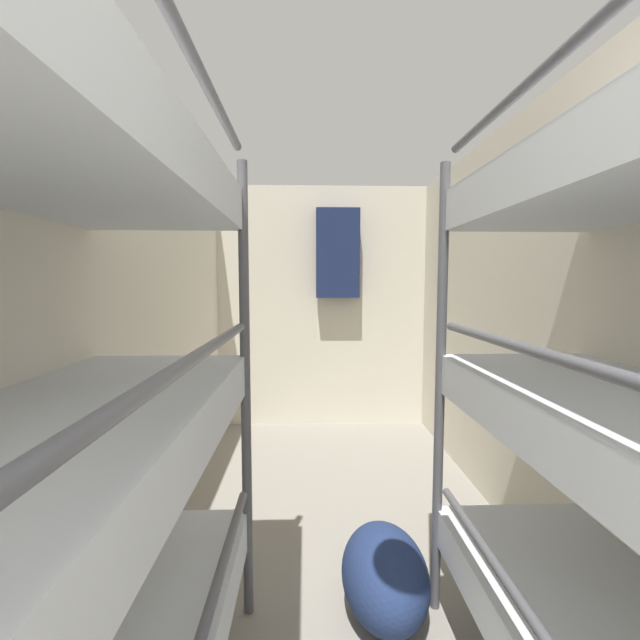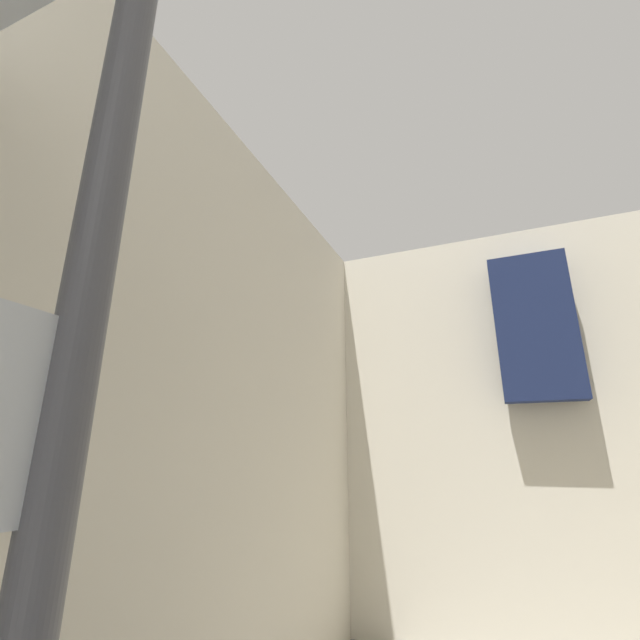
{
  "view_description": "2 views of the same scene",
  "coord_description": "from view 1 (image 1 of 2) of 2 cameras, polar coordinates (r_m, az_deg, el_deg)",
  "views": [
    {
      "loc": [
        -0.17,
        0.53,
        1.51
      ],
      "look_at": [
        -0.06,
        3.72,
        1.23
      ],
      "focal_mm": 24.0,
      "sensor_mm": 36.0,
      "label": 1
    },
    {
      "loc": [
        -0.09,
        2.12,
        1.08
      ],
      "look_at": [
        -0.65,
        3.48,
        1.54
      ],
      "focal_mm": 24.0,
      "sensor_mm": 36.0,
      "label": 2
    }
  ],
  "objects": [
    {
      "name": "wall_right",
      "position": [
        2.37,
        30.87,
        -1.94
      ],
      "size": [
        0.06,
        5.13,
        2.51
      ],
      "color": "beige",
      "rests_on": "ground_plane"
    },
    {
      "name": "hanging_coat",
      "position": [
        4.39,
        2.38,
        8.87
      ],
      "size": [
        0.44,
        0.12,
        0.9
      ],
      "color": "#192347"
    },
    {
      "name": "wall_left",
      "position": [
        2.21,
        -27.38,
        -2.24
      ],
      "size": [
        0.06,
        5.13,
        2.51
      ],
      "color": "beige",
      "rests_on": "ground_plane"
    },
    {
      "name": "wall_back",
      "position": [
        4.53,
        0.21,
        1.73
      ],
      "size": [
        2.3,
        0.06,
        2.51
      ],
      "color": "beige",
      "rests_on": "ground_plane"
    },
    {
      "name": "duffel_bag",
      "position": [
        2.27,
        8.6,
        -30.55
      ],
      "size": [
        0.39,
        0.58,
        0.39
      ],
      "color": "navy",
      "rests_on": "ground_plane"
    },
    {
      "name": "bunk_stack_left_near",
      "position": [
        1.14,
        -34.27,
        -16.05
      ],
      "size": [
        0.68,
        1.86,
        2.06
      ],
      "color": "#4C4C51",
      "rests_on": "ground_plane"
    }
  ]
}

